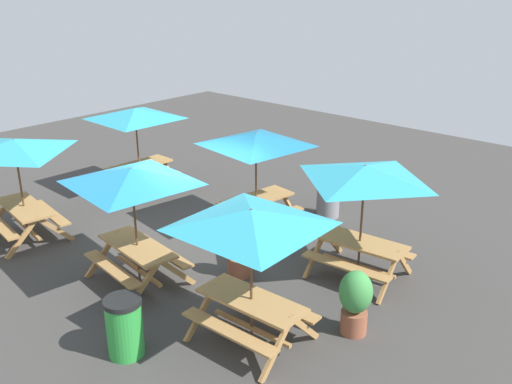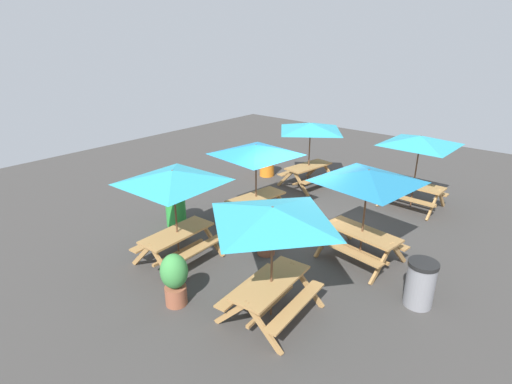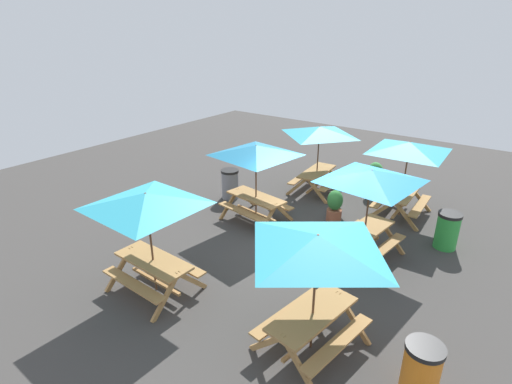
# 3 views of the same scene
# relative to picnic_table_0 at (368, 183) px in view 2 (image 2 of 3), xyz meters

# --- Properties ---
(ground_plane) EXTENTS (25.46, 25.46, 0.00)m
(ground_plane) POSITION_rel_picnic_table_0_xyz_m (0.26, 1.80, -1.99)
(ground_plane) COLOR #3D3A38
(ground_plane) RESTS_ON ground
(picnic_table_0) EXTENTS (2.80, 2.80, 2.34)m
(picnic_table_0) POSITION_rel_picnic_table_0_xyz_m (0.00, 0.00, 0.00)
(picnic_table_0) COLOR #A87A44
(picnic_table_0) RESTS_ON ground
(picnic_table_1) EXTENTS (2.16, 2.16, 2.34)m
(picnic_table_1) POSITION_rel_picnic_table_0_xyz_m (-3.01, 0.37, 0.00)
(picnic_table_1) COLOR #A87A44
(picnic_table_1) RESTS_ON ground
(picnic_table_2) EXTENTS (2.81, 2.81, 2.34)m
(picnic_table_2) POSITION_rel_picnic_table_0_xyz_m (0.05, 3.34, 0.00)
(picnic_table_2) COLOR #A87A44
(picnic_table_2) RESTS_ON ground
(picnic_table_3) EXTENTS (2.83, 2.83, 2.34)m
(picnic_table_3) POSITION_rel_picnic_table_0_xyz_m (4.03, 0.24, 0.00)
(picnic_table_3) COLOR #A87A44
(picnic_table_3) RESTS_ON ground
(picnic_table_4) EXTENTS (2.27, 2.27, 2.34)m
(picnic_table_4) POSITION_rel_picnic_table_0_xyz_m (3.51, 3.80, 0.00)
(picnic_table_4) COLOR #A87A44
(picnic_table_4) RESTS_ON ground
(picnic_table_5) EXTENTS (2.83, 2.83, 2.34)m
(picnic_table_5) POSITION_rel_picnic_table_0_xyz_m (-2.85, 3.33, 0.00)
(picnic_table_5) COLOR #A87A44
(picnic_table_5) RESTS_ON ground
(trash_bin_orange) EXTENTS (0.59, 0.59, 0.98)m
(trash_bin_orange) POSITION_rel_picnic_table_0_xyz_m (3.42, 5.63, -1.49)
(trash_bin_orange) COLOR orange
(trash_bin_orange) RESTS_ON ground
(trash_bin_green) EXTENTS (0.59, 0.59, 0.98)m
(trash_bin_green) POSITION_rel_picnic_table_0_xyz_m (-1.64, 4.90, -1.49)
(trash_bin_green) COLOR green
(trash_bin_green) RESTS_ON ground
(trash_bin_gray) EXTENTS (0.59, 0.59, 0.98)m
(trash_bin_gray) POSITION_rel_picnic_table_0_xyz_m (-0.85, -1.69, -1.49)
(trash_bin_gray) COLOR gray
(trash_bin_gray) RESTS_ON ground
(potted_plant_0) EXTENTS (0.55, 0.55, 1.13)m
(potted_plant_0) POSITION_rel_picnic_table_0_xyz_m (-3.98, 2.05, -1.37)
(potted_plant_0) COLOR #935138
(potted_plant_0) RESTS_ON ground
(potted_plant_1) EXTENTS (0.45, 0.45, 1.00)m
(potted_plant_1) POSITION_rel_picnic_table_0_xyz_m (-1.25, 1.92, -1.48)
(potted_plant_1) COLOR #935138
(potted_plant_1) RESTS_ON ground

